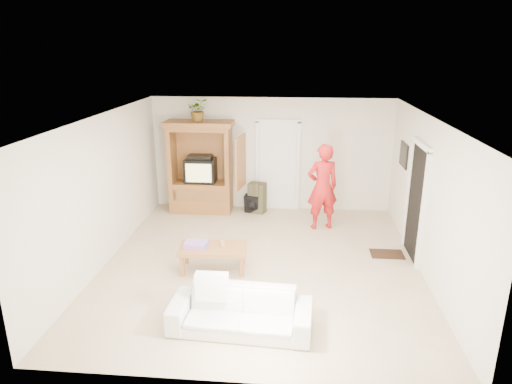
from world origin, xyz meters
TOP-DOWN VIEW (x-y plane):
  - floor at (0.00, 0.00)m, footprint 6.00×6.00m
  - ceiling at (0.00, 0.00)m, footprint 6.00×6.00m
  - wall_back at (0.00, 3.00)m, footprint 5.50×0.00m
  - wall_front at (0.00, -3.00)m, footprint 5.50×0.00m
  - wall_left at (-2.75, 0.00)m, footprint 0.00×6.00m
  - wall_right at (2.75, 0.00)m, footprint 0.00×6.00m
  - armoire at (-1.58, 2.66)m, footprint 1.82×1.14m
  - door_back at (0.15, 2.97)m, footprint 0.85×0.05m
  - doorway_right at (2.73, 0.60)m, footprint 0.05×0.90m
  - framed_picture at (2.73, 1.90)m, footprint 0.03×0.60m
  - doormat at (2.30, 0.60)m, footprint 0.60×0.40m
  - plant at (-1.60, 2.63)m, footprint 0.54×0.50m
  - man at (1.13, 1.82)m, footprint 0.76×0.60m
  - sofa at (-0.13, -1.96)m, footprint 1.95×0.86m
  - coffee_table at (-0.80, -0.28)m, footprint 1.19×0.71m
  - towel at (-1.09, -0.28)m, footprint 0.40×0.31m
  - candle at (-0.64, -0.22)m, footprint 0.08×0.08m
  - backpack_black at (-0.41, 2.61)m, footprint 0.37×0.26m
  - backpack_olive at (-0.30, 2.64)m, footprint 0.43×0.37m

SIDE VIEW (x-z plane):
  - floor at x=0.00m, z-range 0.00..0.00m
  - doormat at x=2.30m, z-range 0.00..0.02m
  - backpack_black at x=-0.41m, z-range 0.00..0.42m
  - sofa at x=-0.13m, z-range 0.00..0.56m
  - backpack_olive at x=-0.30m, z-range 0.00..0.71m
  - coffee_table at x=-0.80m, z-range 0.16..0.59m
  - towel at x=-1.09m, z-range 0.43..0.51m
  - candle at x=-0.64m, z-range 0.43..0.53m
  - man at x=1.13m, z-range 0.00..1.82m
  - armoire at x=-1.58m, z-range -0.14..1.96m
  - door_back at x=0.15m, z-range 0.00..2.04m
  - doorway_right at x=2.73m, z-range 0.00..2.04m
  - wall_back at x=0.00m, z-range -1.45..4.05m
  - wall_front at x=0.00m, z-range -1.45..4.05m
  - wall_left at x=-2.75m, z-range -1.70..4.30m
  - wall_right at x=2.75m, z-range -1.70..4.30m
  - framed_picture at x=2.73m, z-range 1.36..1.84m
  - plant at x=-1.60m, z-range 2.10..2.60m
  - ceiling at x=0.00m, z-range 2.60..2.60m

